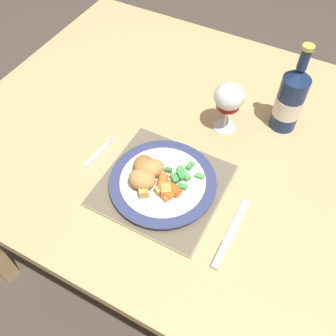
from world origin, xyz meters
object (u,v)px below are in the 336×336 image
Objects in this scene: bottle at (290,99)px; wine_glass at (229,98)px; dining_table at (178,149)px; table_knife at (228,239)px; fork at (98,154)px; dinner_plate at (163,183)px.

wine_glass is at bearing -148.08° from bottle.
table_knife reaches higher than dining_table.
fork is 0.47× the size of bottle.
fork is (-0.21, 0.01, -0.01)m from dinner_plate.
dining_table is 0.24m from wine_glass.
dinner_plate reaches higher than dining_table.
bottle reaches higher than dining_table.
bottle is at bearing 90.35° from table_knife.
dinner_plate is (0.05, -0.20, 0.10)m from dining_table.
bottle reaches higher than table_knife.
table_knife is at bearing -89.65° from bottle.
table_knife is 0.37m from wine_glass.
table_knife is at bearing -45.00° from dining_table.
table_knife is at bearing -9.62° from fork.
wine_glass is 0.17m from bottle.
fork is 0.54m from bottle.
bottle reaches higher than fork.
wine_glass is (0.27, 0.26, 0.11)m from fork.
dining_table is 9.82× the size of fork.
bottle is at bearing 31.92° from wine_glass.
wine_glass is at bearing 43.95° from fork.
wine_glass is (0.11, 0.07, 0.20)m from dining_table.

